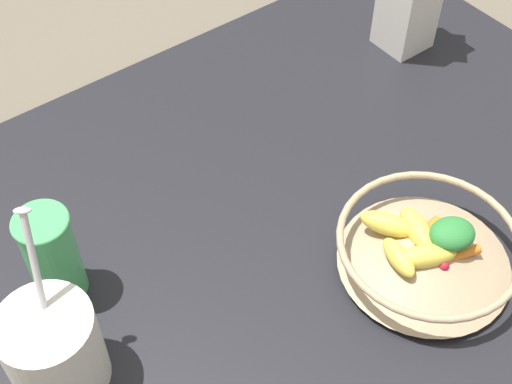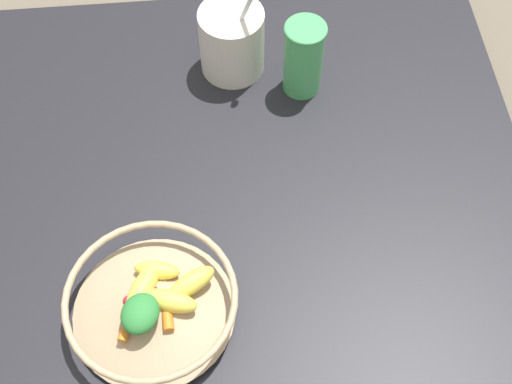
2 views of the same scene
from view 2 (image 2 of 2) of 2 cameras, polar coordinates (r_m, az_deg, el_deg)
name	(u,v)px [view 2 (image 2 of 2)]	position (r m, az deg, el deg)	size (l,w,h in m)	color
ground_plane	(177,283)	(1.10, -6.30, -7.27)	(6.00, 6.00, 0.00)	#665B4C
countertop	(176,278)	(1.08, -6.39, -6.88)	(1.15, 1.15, 0.04)	black
fruit_bowl	(153,303)	(1.01, -8.27, -8.78)	(0.24, 0.24, 0.08)	tan
yogurt_tub	(232,38)	(1.23, -1.94, 12.19)	(0.11, 0.12, 0.24)	silver
drinking_cup	(304,57)	(1.20, 3.82, 10.74)	(0.07, 0.07, 0.14)	#4CB266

